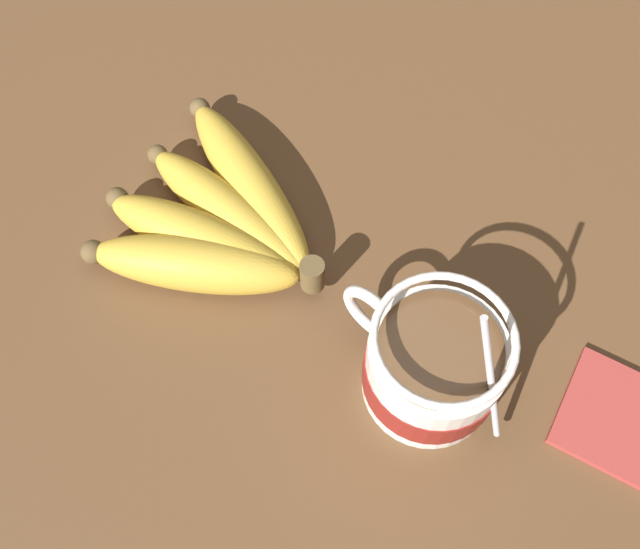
% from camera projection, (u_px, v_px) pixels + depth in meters
% --- Properties ---
extents(table, '(1.27, 1.27, 0.04)m').
position_uv_depth(table, '(348.00, 380.00, 0.57)').
color(table, brown).
rests_on(table, ground).
extents(coffee_mug, '(0.15, 0.10, 0.15)m').
position_uv_depth(coffee_mug, '(432.00, 366.00, 0.52)').
color(coffee_mug, white).
rests_on(coffee_mug, table).
extents(banana_bunch, '(0.22, 0.20, 0.05)m').
position_uv_depth(banana_bunch, '(219.00, 223.00, 0.60)').
color(banana_bunch, brown).
rests_on(banana_bunch, table).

